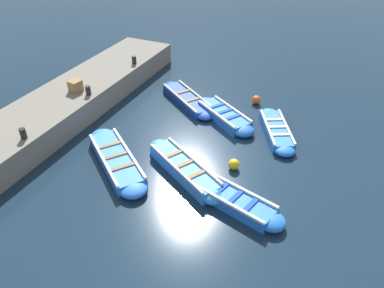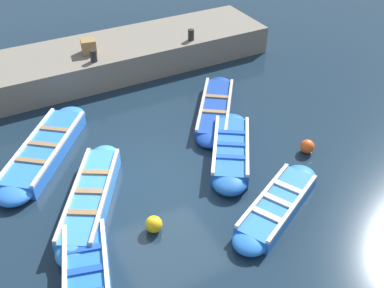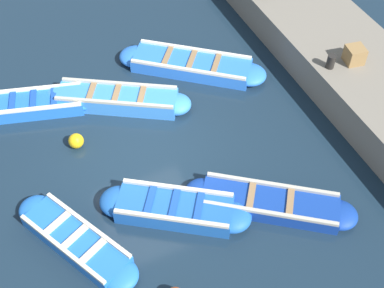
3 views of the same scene
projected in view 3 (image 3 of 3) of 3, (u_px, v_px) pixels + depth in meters
name	position (u px, v px, depth m)	size (l,w,h in m)	color
ground_plane	(145.00, 154.00, 12.20)	(120.00, 120.00, 0.00)	#162838
boat_outer_right	(35.00, 104.00, 13.03)	(3.18, 1.53, 0.40)	blue
boat_mid_row	(76.00, 241.00, 10.52)	(2.05, 3.09, 0.36)	blue
boat_drifting	(175.00, 209.00, 10.97)	(3.08, 2.40, 0.43)	#1E59AD
boat_inner_gap	(117.00, 99.00, 13.11)	(3.51, 2.46, 0.46)	#3884E0
boat_stern_in	(270.00, 203.00, 11.10)	(3.37, 2.71, 0.37)	navy
boat_bow_out	(192.00, 65.00, 14.00)	(3.64, 3.10, 0.41)	blue
quay_wall	(356.00, 72.00, 13.41)	(2.49, 12.12, 0.91)	slate
bollard_mid_north	(331.00, 62.00, 12.70)	(0.20, 0.20, 0.35)	black
wooden_crate	(355.00, 55.00, 12.81)	(0.42, 0.42, 0.42)	olive
buoy_yellow_far	(76.00, 141.00, 12.23)	(0.35, 0.35, 0.35)	#EAB214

